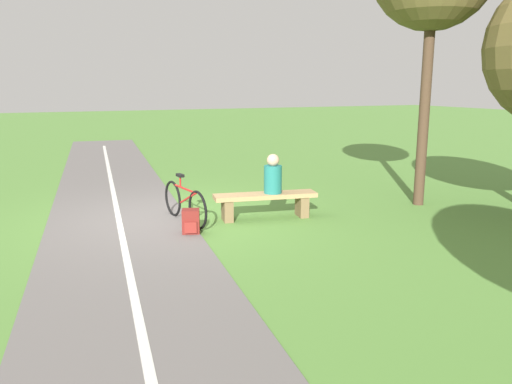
% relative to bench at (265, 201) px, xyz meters
% --- Properties ---
extents(ground_plane, '(80.00, 80.00, 0.00)m').
position_rel_bench_xyz_m(ground_plane, '(1.57, -0.65, -0.33)').
color(ground_plane, '#548438').
extents(paved_path, '(6.19, 36.06, 0.02)m').
position_rel_bench_xyz_m(paved_path, '(2.92, 3.35, -0.32)').
color(paved_path, '#66605E').
rests_on(paved_path, ground_plane).
extents(path_centre_line, '(3.45, 31.83, 0.00)m').
position_rel_bench_xyz_m(path_centre_line, '(2.92, 3.35, -0.31)').
color(path_centre_line, silver).
rests_on(path_centre_line, paved_path).
extents(bench, '(1.91, 0.72, 0.46)m').
position_rel_bench_xyz_m(bench, '(0.00, 0.00, 0.00)').
color(bench, '#A88456').
rests_on(bench, ground_plane).
extents(person_seated, '(0.37, 0.37, 0.71)m').
position_rel_bench_xyz_m(person_seated, '(-0.14, 0.02, 0.45)').
color(person_seated, '#1E6B66').
rests_on(person_seated, bench).
extents(bicycle, '(0.31, 1.68, 0.84)m').
position_rel_bench_xyz_m(bicycle, '(1.41, -0.33, 0.03)').
color(bicycle, black).
rests_on(bicycle, ground_plane).
extents(backpack, '(0.34, 0.34, 0.41)m').
position_rel_bench_xyz_m(backpack, '(1.52, 0.40, -0.13)').
color(backpack, maroon).
rests_on(backpack, ground_plane).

